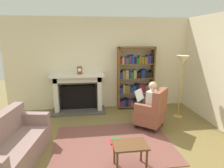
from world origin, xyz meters
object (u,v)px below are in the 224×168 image
Objects in this scene: fireplace at (78,91)px; bookshelf at (135,79)px; armchair_reading at (152,111)px; sofa_floral at (10,148)px; side_table at (130,148)px; floor_lamp at (182,66)px; seated_reader at (148,102)px; mantel_clock at (80,70)px.

fireplace is 0.83× the size of bookshelf.
sofa_floral is (-2.87, -1.04, -0.10)m from armchair_reading.
bookshelf reaches higher than sofa_floral.
fireplace is 2.96m from side_table.
armchair_reading is 0.58× the size of floor_lamp.
side_table is at bearing -72.13° from fireplace.
bookshelf is at bearing -137.93° from armchair_reading.
sofa_floral is (-2.77, -1.11, -0.30)m from seated_reader.
mantel_clock is 0.12× the size of sofa_floral.
floor_lamp is at bearing 158.28° from armchair_reading.
floor_lamp is at bearing -18.24° from fireplace.
armchair_reading is 3.05m from sofa_floral.
bookshelf is at bearing 4.67° from mantel_clock.
armchair_reading is (1.71, -1.29, -0.80)m from mantel_clock.
sofa_floral is at bearing -116.44° from mantel_clock.
sofa_floral is at bearing -157.89° from floor_lamp.
armchair_reading is at bearing -151.45° from floor_lamp.
seated_reader is (-0.09, 0.08, 0.20)m from armchair_reading.
bookshelf is 3.78m from sofa_floral.
fireplace is 1.35× the size of seated_reader.
seated_reader is 1.36m from floor_lamp.
sofa_floral is 2.04m from side_table.
sofa_floral is at bearing 168.97° from side_table.
side_table is 2.83m from floor_lamp.
floor_lamp is (3.78, 1.54, 1.11)m from sofa_floral.
side_table is (0.91, -2.81, -0.21)m from fireplace.
seated_reader is 3.00m from sofa_floral.
floor_lamp is (0.92, 0.50, 1.00)m from armchair_reading.
armchair_reading reaches higher than side_table.
side_table is at bearing -72.77° from mantel_clock.
armchair_reading is 1.73× the size of side_table.
fireplace is at bearing -88.17° from seated_reader.
fireplace is at bearing -14.33° from sofa_floral.
seated_reader is at bearing -36.78° from mantel_clock.
bookshelf is 1.38m from seated_reader.
sofa_floral is at bearing -30.36° from armchair_reading.
bookshelf is 1.50m from armchair_reading.
floor_lamp is (2.69, -0.89, 0.83)m from fireplace.
sofa_floral is 3.21× the size of side_table.
floor_lamp is at bearing -43.33° from bookshelf.
armchair_reading reaches higher than sofa_floral.
armchair_reading is at bearing -38.00° from fireplace.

